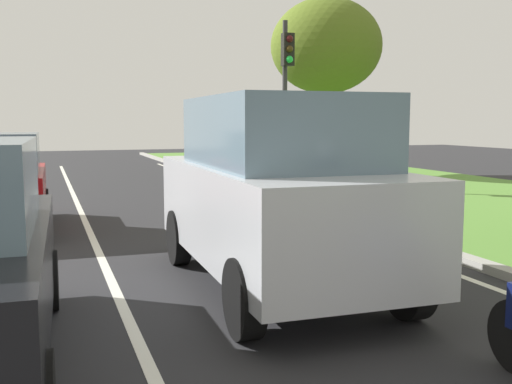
{
  "coord_description": "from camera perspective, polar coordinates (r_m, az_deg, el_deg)",
  "views": [
    {
      "loc": [
        -1.46,
        2.29,
        2.01
      ],
      "look_at": [
        0.82,
        8.65,
        1.2
      ],
      "focal_mm": 42.05,
      "sensor_mm": 36.0,
      "label": 1
    }
  ],
  "objects": [
    {
      "name": "ground_plane",
      "position": [
        11.97,
        -12.42,
        -2.99
      ],
      "size": [
        60.0,
        60.0,
        0.0
      ],
      "primitive_type": "plane",
      "color": "#262628"
    },
    {
      "name": "lane_line_center",
      "position": [
        11.91,
        -15.77,
        -3.12
      ],
      "size": [
        0.12,
        32.0,
        0.01
      ],
      "primitive_type": "cube",
      "color": "silver",
      "rests_on": "ground"
    },
    {
      "name": "lane_line_right_edge",
      "position": [
        12.92,
        3.63,
        -2.12
      ],
      "size": [
        0.12,
        32.0,
        0.01
      ],
      "primitive_type": "cube",
      "color": "silver",
      "rests_on": "ground"
    },
    {
      "name": "grass_verge_right",
      "position": [
        15.5,
        20.52,
        -0.94
      ],
      "size": [
        9.0,
        48.0,
        0.06
      ],
      "primitive_type": "cube",
      "color": "#548433",
      "rests_on": "ground"
    },
    {
      "name": "curb_right",
      "position": [
        13.11,
        5.64,
        -1.75
      ],
      "size": [
        0.24,
        48.0,
        0.12
      ],
      "primitive_type": "cube",
      "color": "#9E9B93",
      "rests_on": "ground"
    },
    {
      "name": "car_suv_ahead",
      "position": [
        7.1,
        1.98,
        0.01
      ],
      "size": [
        2.05,
        4.54,
        2.28
      ],
      "rotation": [
        0.0,
        0.0,
        -0.02
      ],
      "color": "#B7BABF",
      "rests_on": "ground"
    },
    {
      "name": "traffic_light_near_right",
      "position": [
        17.24,
        2.91,
        10.73
      ],
      "size": [
        0.32,
        0.5,
        4.8
      ],
      "color": "#2D2D2D",
      "rests_on": "ground"
    },
    {
      "name": "tree_roadside_far",
      "position": [
        22.36,
        6.69,
        13.58
      ],
      "size": [
        4.0,
        4.0,
        6.37
      ],
      "color": "#4C331E",
      "rests_on": "ground"
    }
  ]
}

